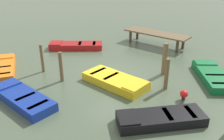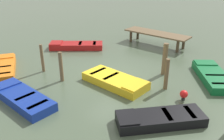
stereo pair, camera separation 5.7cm
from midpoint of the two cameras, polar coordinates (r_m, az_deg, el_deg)
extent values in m
plane|color=#475642|center=(13.17, -0.12, -1.39)|extent=(80.00, 80.00, 0.00)
cube|color=brown|center=(18.30, 10.39, 8.59)|extent=(4.99, 1.74, 0.10)
cylinder|color=#473927|center=(18.06, 16.51, 6.21)|extent=(0.20, 0.20, 0.85)
cylinder|color=#473927|center=(17.19, 15.19, 5.47)|extent=(0.20, 0.20, 0.85)
cylinder|color=#473927|center=(19.79, 5.98, 8.59)|extent=(0.20, 0.20, 0.85)
cylinder|color=#473927|center=(19.00, 4.33, 7.99)|extent=(0.20, 0.20, 0.85)
cube|color=#0F602D|center=(13.75, 22.77, -1.34)|extent=(2.97, 3.60, 0.40)
cube|color=orange|center=(13.70, 22.87, -0.81)|extent=(2.45, 3.01, 0.04)
cube|color=#0F602D|center=(14.82, 21.22, 1.69)|extent=(1.39, 1.27, 0.06)
cube|color=#B06E1E|center=(13.46, 23.25, -1.12)|extent=(0.95, 0.72, 0.04)
cube|color=#B06E1E|center=(12.67, 24.68, -2.94)|extent=(0.95, 0.72, 0.04)
cube|color=orange|center=(14.99, -24.93, 0.33)|extent=(3.63, 3.16, 0.40)
cube|color=black|center=(14.94, -25.02, 0.83)|extent=(3.03, 2.61, 0.04)
cube|color=orange|center=(16.17, -24.76, 2.90)|extent=(1.35, 1.47, 0.06)
cube|color=black|center=(14.68, -25.12, 0.59)|extent=(0.80, 1.00, 0.04)
cube|color=black|center=(9.57, 11.40, -11.31)|extent=(3.19, 3.16, 0.40)
cube|color=gray|center=(9.49, 11.47, -10.62)|extent=(2.66, 2.63, 0.04)
cube|color=black|center=(9.09, 3.59, -11.12)|extent=(1.23, 1.24, 0.06)
cube|color=#776E5D|center=(9.55, 12.93, -10.22)|extent=(0.75, 0.76, 0.04)
cube|color=#776E5D|center=(9.91, 17.98, -9.48)|extent=(0.75, 0.76, 0.04)
cube|color=gold|center=(12.18, 0.56, -2.58)|extent=(3.53, 1.81, 0.40)
cube|color=#4C3319|center=(12.12, 0.57, -1.99)|extent=(2.99, 1.44, 0.04)
cube|color=gold|center=(11.36, 5.64, -3.50)|extent=(0.88, 1.38, 0.06)
cube|color=#42301E|center=(12.25, -0.33, -1.48)|extent=(0.32, 1.14, 0.04)
cube|color=#42301E|center=(12.83, -3.45, -0.29)|extent=(0.32, 1.14, 0.04)
cube|color=maroon|center=(17.62, -8.63, 5.73)|extent=(3.72, 3.15, 0.40)
cube|color=black|center=(17.57, -8.66, 6.16)|extent=(3.11, 2.61, 0.04)
cube|color=maroon|center=(17.80, -13.37, 6.31)|extent=(1.29, 1.34, 0.06)
cube|color=black|center=(17.53, -7.75, 6.30)|extent=(0.70, 0.86, 0.04)
cube|color=black|center=(17.44, -4.37, 6.36)|extent=(0.70, 0.86, 0.04)
cube|color=navy|center=(11.39, -20.62, -6.30)|extent=(3.66, 1.61, 0.40)
cube|color=silver|center=(11.33, -20.72, -5.68)|extent=(3.10, 1.28, 0.04)
cube|color=navy|center=(12.42, -23.90, -3.08)|extent=(0.90, 1.18, 0.06)
cube|color=#A4A49F|center=(11.10, -20.08, -5.98)|extent=(0.31, 0.96, 0.04)
cube|color=#A4A49F|center=(10.34, -17.37, -7.89)|extent=(0.31, 0.96, 0.04)
cylinder|color=brown|center=(11.79, 12.75, -0.99)|extent=(0.20, 0.20, 1.58)
cylinder|color=brown|center=(13.36, 12.32, 2.57)|extent=(0.27, 0.27, 1.79)
cylinder|color=brown|center=(12.57, -12.17, 0.72)|extent=(0.19, 0.19, 1.60)
cylinder|color=brown|center=(13.96, -16.43, 2.66)|extent=(0.17, 0.17, 1.60)
cylinder|color=#262626|center=(11.38, 16.49, -6.54)|extent=(0.16, 0.16, 0.12)
sphere|color=red|center=(11.26, 16.63, -5.49)|extent=(0.36, 0.36, 0.36)
camera|label=1|loc=(0.03, -90.13, -0.06)|focal=38.39mm
camera|label=2|loc=(0.03, 89.87, 0.06)|focal=38.39mm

